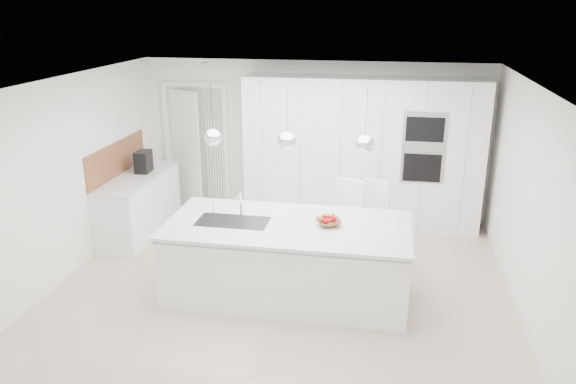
% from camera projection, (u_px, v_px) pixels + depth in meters
% --- Properties ---
extents(floor, '(5.50, 5.50, 0.00)m').
position_uv_depth(floor, '(284.00, 282.00, 7.06)').
color(floor, beige).
rests_on(floor, ground).
extents(wall_back, '(5.50, 0.00, 5.50)m').
position_uv_depth(wall_back, '(313.00, 140.00, 8.99)').
color(wall_back, white).
rests_on(wall_back, ground).
extents(wall_left, '(0.00, 5.00, 5.00)m').
position_uv_depth(wall_left, '(71.00, 176.00, 7.13)').
color(wall_left, white).
rests_on(wall_left, ground).
extents(ceiling, '(5.50, 5.50, 0.00)m').
position_uv_depth(ceiling, '(283.00, 82.00, 6.26)').
color(ceiling, white).
rests_on(ceiling, wall_back).
extents(tall_cabinets, '(3.60, 0.60, 2.30)m').
position_uv_depth(tall_cabinets, '(362.00, 153.00, 8.60)').
color(tall_cabinets, white).
rests_on(tall_cabinets, floor).
extents(oven_stack, '(0.62, 0.04, 1.05)m').
position_uv_depth(oven_stack, '(424.00, 148.00, 8.09)').
color(oven_stack, '#A5A5A8').
rests_on(oven_stack, tall_cabinets).
extents(doorway_frame, '(1.11, 0.08, 2.13)m').
position_uv_depth(doorway_frame, '(197.00, 149.00, 9.36)').
color(doorway_frame, white).
rests_on(doorway_frame, floor).
extents(hallway_door, '(0.76, 0.38, 2.00)m').
position_uv_depth(hallway_door, '(182.00, 150.00, 9.37)').
color(hallway_door, white).
rests_on(hallway_door, floor).
extents(radiator, '(0.32, 0.04, 1.40)m').
position_uv_depth(radiator, '(215.00, 160.00, 9.36)').
color(radiator, white).
rests_on(radiator, floor).
extents(left_base_cabinets, '(0.60, 1.80, 0.86)m').
position_uv_depth(left_base_cabinets, '(139.00, 206.00, 8.46)').
color(left_base_cabinets, white).
rests_on(left_base_cabinets, floor).
extents(left_worktop, '(0.62, 1.82, 0.04)m').
position_uv_depth(left_worktop, '(137.00, 177.00, 8.31)').
color(left_worktop, silver).
rests_on(left_worktop, left_base_cabinets).
extents(oak_backsplash, '(0.02, 1.80, 0.50)m').
position_uv_depth(oak_backsplash, '(117.00, 159.00, 8.28)').
color(oak_backsplash, brown).
rests_on(oak_backsplash, wall_left).
extents(island_base, '(2.80, 1.20, 0.86)m').
position_uv_depth(island_base, '(287.00, 262.00, 6.62)').
color(island_base, white).
rests_on(island_base, floor).
extents(island_worktop, '(2.84, 1.40, 0.04)m').
position_uv_depth(island_worktop, '(288.00, 225.00, 6.52)').
color(island_worktop, silver).
rests_on(island_worktop, island_base).
extents(island_sink, '(0.84, 0.44, 0.18)m').
position_uv_depth(island_sink, '(233.00, 228.00, 6.61)').
color(island_sink, '#3F3F42').
rests_on(island_sink, island_worktop).
extents(island_tap, '(0.02, 0.02, 0.30)m').
position_uv_depth(island_tap, '(241.00, 204.00, 6.71)').
color(island_tap, white).
rests_on(island_tap, island_worktop).
extents(pendant_left, '(0.20, 0.20, 0.20)m').
position_uv_depth(pendant_left, '(213.00, 138.00, 6.30)').
color(pendant_left, white).
rests_on(pendant_left, ceiling).
extents(pendant_mid, '(0.20, 0.20, 0.20)m').
position_uv_depth(pendant_mid, '(287.00, 141.00, 6.15)').
color(pendant_mid, white).
rests_on(pendant_mid, ceiling).
extents(pendant_right, '(0.20, 0.20, 0.20)m').
position_uv_depth(pendant_right, '(365.00, 144.00, 6.01)').
color(pendant_right, white).
rests_on(pendant_right, ceiling).
extents(fruit_bowl, '(0.38, 0.38, 0.07)m').
position_uv_depth(fruit_bowl, '(329.00, 222.00, 6.46)').
color(fruit_bowl, brown).
rests_on(fruit_bowl, island_worktop).
extents(espresso_machine, '(0.22, 0.32, 0.33)m').
position_uv_depth(espresso_machine, '(143.00, 162.00, 8.46)').
color(espresso_machine, black).
rests_on(espresso_machine, left_worktop).
extents(bar_stool_left, '(0.52, 0.63, 1.18)m').
position_uv_depth(bar_stool_left, '(348.00, 227.00, 7.22)').
color(bar_stool_left, white).
rests_on(bar_stool_left, floor).
extents(bar_stool_right, '(0.53, 0.62, 1.14)m').
position_uv_depth(bar_stool_right, '(374.00, 225.00, 7.34)').
color(bar_stool_right, white).
rests_on(bar_stool_right, floor).
extents(apple_a, '(0.07, 0.07, 0.07)m').
position_uv_depth(apple_a, '(326.00, 221.00, 6.41)').
color(apple_a, '#B5060F').
rests_on(apple_a, fruit_bowl).
extents(apple_b, '(0.08, 0.08, 0.08)m').
position_uv_depth(apple_b, '(324.00, 218.00, 6.49)').
color(apple_b, '#B5060F').
rests_on(apple_b, fruit_bowl).
extents(apple_c, '(0.08, 0.08, 0.08)m').
position_uv_depth(apple_c, '(328.00, 219.00, 6.47)').
color(apple_c, '#B5060F').
rests_on(apple_c, fruit_bowl).
extents(apple_extra_3, '(0.08, 0.08, 0.08)m').
position_uv_depth(apple_extra_3, '(333.00, 219.00, 6.46)').
color(apple_extra_3, '#B5060F').
rests_on(apple_extra_3, fruit_bowl).
extents(banana_bunch, '(0.22, 0.16, 0.20)m').
position_uv_depth(banana_bunch, '(328.00, 216.00, 6.44)').
color(banana_bunch, gold).
rests_on(banana_bunch, fruit_bowl).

